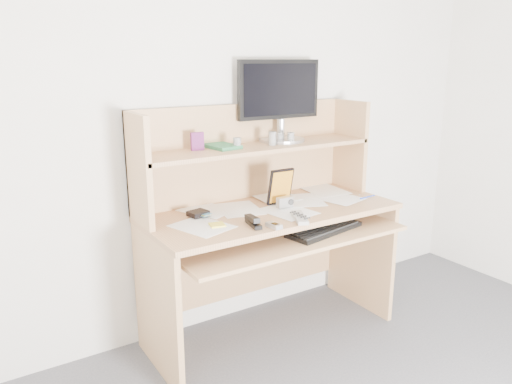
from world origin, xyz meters
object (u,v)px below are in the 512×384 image
keyboard (324,229)px  tv_remote (300,218)px  game_case (280,187)px  monitor (280,98)px  desk (264,215)px

keyboard → tv_remote: 0.21m
tv_remote → game_case: size_ratio=0.94×
tv_remote → monitor: size_ratio=0.36×
monitor → game_case: bearing=-121.5°
game_case → monitor: (0.12, 0.19, 0.47)m
desk → monitor: monitor is taller
keyboard → tv_remote: size_ratio=2.47×
tv_remote → game_case: game_case is taller
game_case → monitor: monitor is taller
desk → keyboard: size_ratio=2.93×
desk → game_case: size_ratio=6.80×
game_case → keyboard: bearing=-65.6°
keyboard → game_case: game_case is taller
tv_remote → keyboard: bearing=32.0°
keyboard → game_case: size_ratio=2.32×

